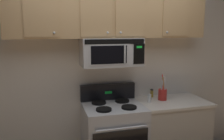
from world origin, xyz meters
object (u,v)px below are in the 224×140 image
Objects in this scene: salt_shaker at (149,98)px; spice_jar at (152,93)px; stove_range at (113,138)px; over_range_microwave at (111,52)px; utensil_crock_red at (163,93)px.

spice_jar is (0.13, 0.21, 0.00)m from salt_shaker.
stove_range is 0.84m from spice_jar.
salt_shaker is (0.50, -0.10, -0.62)m from over_range_microwave.
spice_jar is at bearing 10.51° from over_range_microwave.
over_range_microwave is at bearing 169.16° from salt_shaker.
salt_shaker is (-0.22, -0.05, -0.04)m from utensil_crock_red.
stove_range is 9.68× the size of spice_jar.
salt_shaker is (0.50, 0.02, 0.49)m from stove_range.
salt_shaker is at bearing -167.38° from utensil_crock_red.
spice_jar is (0.64, 0.23, 0.49)m from stove_range.
stove_range reaches higher than spice_jar.
stove_range is 10.23× the size of salt_shaker.
stove_range is at bearing -89.86° from over_range_microwave.
over_range_microwave is (-0.00, 0.12, 1.11)m from stove_range.
spice_jar is at bearing 116.81° from utensil_crock_red.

